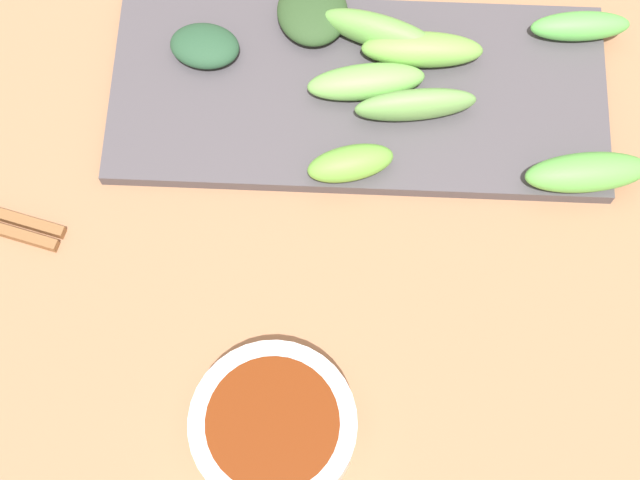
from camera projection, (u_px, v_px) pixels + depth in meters
tabletop at (335, 215)px, 0.73m from camera, size 2.10×2.10×0.02m
sauce_bowl at (274, 427)px, 0.64m from camera, size 0.11×0.11×0.04m
serving_plate at (359, 94)px, 0.75m from camera, size 0.17×0.39×0.01m
broccoli_leafy_0 at (313, 12)px, 0.76m from camera, size 0.07×0.07×0.02m
broccoli_stalk_1 at (367, 82)px, 0.73m from camera, size 0.04×0.10×0.03m
broccoli_stalk_2 at (351, 163)px, 0.71m from camera, size 0.04×0.07×0.03m
broccoli_leafy_3 at (205, 46)px, 0.75m from camera, size 0.05×0.06×0.02m
broccoli_stalk_4 at (416, 105)px, 0.72m from camera, size 0.03×0.10×0.03m
broccoli_stalk_5 at (581, 26)px, 0.75m from camera, size 0.03×0.08×0.02m
broccoli_stalk_6 at (423, 50)px, 0.74m from camera, size 0.03×0.10×0.03m
broccoli_stalk_7 at (587, 172)px, 0.70m from camera, size 0.04×0.10×0.03m
broccoli_stalk_8 at (381, 32)px, 0.74m from camera, size 0.05×0.10×0.03m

